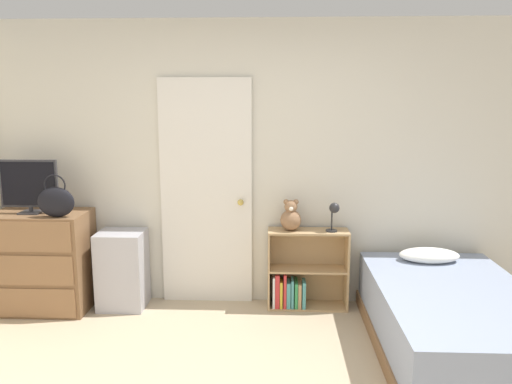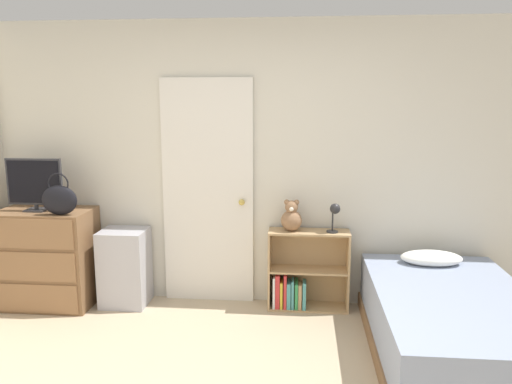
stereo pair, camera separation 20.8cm
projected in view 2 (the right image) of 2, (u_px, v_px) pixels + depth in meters
wall_back at (252, 165)px, 4.51m from camera, size 10.00×0.06×2.55m
door_closed at (208, 193)px, 4.54m from camera, size 0.83×0.09×2.05m
dresser at (47, 258)px, 4.53m from camera, size 0.82×0.50×0.88m
tv at (34, 184)px, 4.39m from camera, size 0.51×0.16×0.47m
handbag at (59, 199)px, 4.25m from camera, size 0.31×0.11×0.36m
storage_bin at (125, 267)px, 4.55m from camera, size 0.41×0.36×0.70m
bookshelf at (301, 277)px, 4.49m from camera, size 0.72×0.24×0.72m
teddy_bear at (291, 217)px, 4.39m from camera, size 0.18×0.18×0.28m
desk_lamp at (335, 212)px, 4.31m from camera, size 0.11×0.11×0.26m
bed at (452, 326)px, 3.59m from camera, size 1.13×1.89×0.61m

